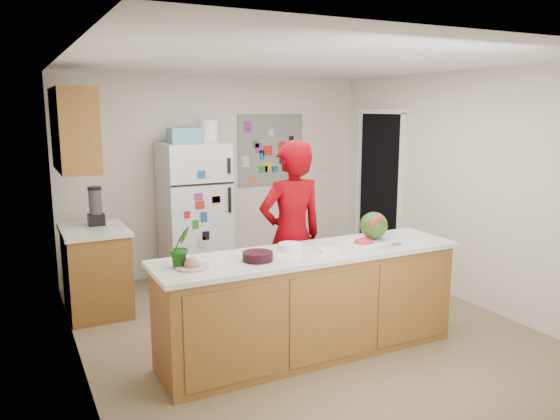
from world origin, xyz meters
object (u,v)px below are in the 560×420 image
cherry_bowl (258,256)px  watermelon (374,226)px  person (291,237)px  refrigerator (194,214)px

cherry_bowl → watermelon: bearing=6.4°
person → cherry_bowl: 0.89m
watermelon → refrigerator: bearing=112.5°
watermelon → cherry_bowl: (-1.22, -0.14, -0.10)m
cherry_bowl → person: bearing=44.7°
person → cherry_bowl: bearing=43.3°
refrigerator → person: size_ratio=0.93×
refrigerator → person: (0.37, -1.81, 0.06)m
refrigerator → watermelon: bearing=-67.5°
cherry_bowl → refrigerator: bearing=83.8°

